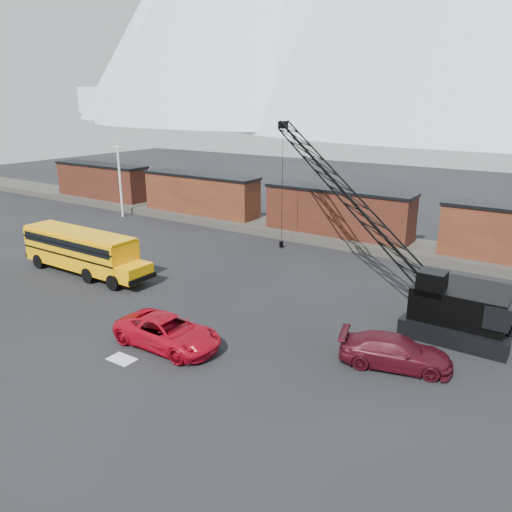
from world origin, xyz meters
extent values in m
plane|color=black|center=(0.00, 0.00, 0.00)|extent=(160.00, 160.00, 0.00)
cone|color=white|center=(-260.00, 300.00, 67.20)|extent=(220.00, 220.00, 140.00)
cube|color=#4A453C|center=(0.00, 22.00, 0.35)|extent=(120.00, 5.00, 0.70)
cube|color=#4C1D15|center=(-32.00, 22.00, 2.70)|extent=(13.50, 2.90, 4.00)
cube|color=black|center=(-32.00, 22.00, 4.75)|extent=(13.70, 3.10, 0.25)
cube|color=black|center=(-36.20, 22.00, 1.00)|extent=(2.20, 2.40, 0.60)
cube|color=black|center=(-27.80, 22.00, 1.00)|extent=(2.20, 2.40, 0.60)
cube|color=#481C14|center=(-16.00, 22.00, 2.70)|extent=(13.50, 2.90, 4.00)
cube|color=black|center=(-16.00, 22.00, 4.75)|extent=(13.70, 3.10, 0.25)
cube|color=black|center=(-20.20, 22.00, 1.00)|extent=(2.20, 2.40, 0.60)
cube|color=black|center=(-11.80, 22.00, 1.00)|extent=(2.20, 2.40, 0.60)
cube|color=#4C1D15|center=(0.00, 22.00, 2.70)|extent=(13.50, 2.90, 4.00)
cube|color=black|center=(0.00, 22.00, 4.75)|extent=(13.70, 3.10, 0.25)
cube|color=black|center=(-4.20, 22.00, 1.00)|extent=(2.20, 2.40, 0.60)
cube|color=black|center=(4.20, 22.00, 1.00)|extent=(2.20, 2.40, 0.60)
cube|color=black|center=(11.80, 22.00, 1.00)|extent=(2.20, 2.40, 0.60)
cylinder|color=silver|center=(-24.00, 18.00, 4.00)|extent=(0.24, 0.24, 8.00)
cube|color=silver|center=(-24.00, 18.00, 7.60)|extent=(1.40, 0.12, 0.12)
cube|color=silver|center=(0.50, -4.00, 0.01)|extent=(1.40, 0.90, 0.02)
cube|color=#FAA505|center=(-12.06, 3.36, 1.80)|extent=(10.00, 2.50, 2.50)
cube|color=#FAA505|center=(-6.46, 3.36, 1.10)|extent=(1.60, 2.30, 1.10)
cube|color=#FAA505|center=(-12.06, 3.36, 3.10)|extent=(10.00, 2.30, 0.18)
cube|color=black|center=(-12.06, 2.10, 2.50)|extent=(9.60, 0.05, 0.65)
cube|color=black|center=(-12.06, 4.62, 2.50)|extent=(9.60, 0.05, 0.65)
cube|color=black|center=(-5.61, 3.36, 0.80)|extent=(0.15, 2.45, 0.35)
cube|color=black|center=(-17.11, 3.36, 0.80)|extent=(0.15, 2.50, 0.35)
cylinder|color=black|center=(-15.66, 2.21, 0.55)|extent=(1.10, 0.35, 1.10)
cylinder|color=black|center=(-15.66, 4.51, 0.55)|extent=(1.10, 0.35, 1.10)
cylinder|color=black|center=(-9.86, 2.21, 0.55)|extent=(1.10, 0.35, 1.10)
cylinder|color=black|center=(-9.86, 4.51, 0.55)|extent=(1.10, 0.35, 1.10)
cylinder|color=black|center=(-7.26, 2.21, 0.55)|extent=(1.10, 0.35, 1.10)
cylinder|color=black|center=(-7.26, 4.51, 0.55)|extent=(1.10, 0.35, 1.10)
imported|color=#B5081A|center=(1.48, -1.67, 0.82)|extent=(5.96, 2.81, 1.65)
imported|color=#450C15|center=(12.01, 2.94, 0.78)|extent=(5.73, 3.52, 1.55)
cube|color=black|center=(13.77, 6.69, 0.50)|extent=(5.50, 1.00, 1.00)
cube|color=black|center=(13.77, 9.89, 0.50)|extent=(5.50, 1.00, 1.00)
cube|color=black|center=(13.77, 8.29, 1.90)|extent=(4.80, 3.60, 1.80)
cube|color=black|center=(15.77, 8.29, 2.10)|extent=(1.20, 3.80, 1.20)
cube|color=black|center=(12.37, 7.09, 3.10)|extent=(1.40, 1.20, 1.30)
cube|color=black|center=(12.37, 6.54, 3.10)|extent=(1.20, 0.06, 0.90)
cube|color=black|center=(-3.00, 17.21, 10.44)|extent=(0.70, 0.50, 0.60)
cylinder|color=black|center=(-3.00, 17.21, 5.22)|extent=(0.04, 0.04, 10.14)
cube|color=black|center=(-3.00, 17.21, 0.35)|extent=(0.25, 0.25, 0.50)
camera|label=1|loc=(18.44, -18.69, 12.38)|focal=35.00mm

